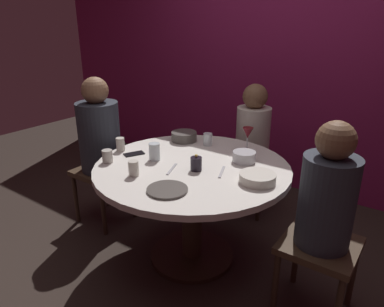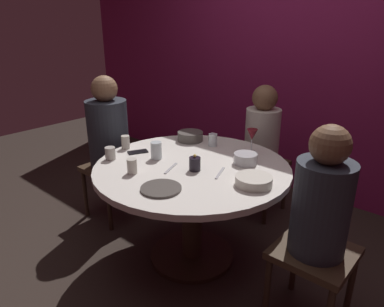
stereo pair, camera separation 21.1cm
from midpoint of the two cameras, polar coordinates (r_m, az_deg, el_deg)
name	(u,v)px [view 1 (the left image)]	position (r m, az deg, el deg)	size (l,w,h in m)	color
ground_plane	(192,256)	(2.69, -2.33, -16.28)	(8.00, 8.00, 0.00)	#2D231E
back_wall	(289,56)	(3.54, 13.65, 15.04)	(6.00, 0.10, 2.60)	maroon
dining_table	(192,186)	(2.39, -2.53, -5.33)	(1.29, 1.29, 0.73)	silver
seated_diner_left	(99,137)	(2.93, -16.74, 2.59)	(0.40, 0.40, 1.22)	#3F2D1E
seated_diner_back	(253,134)	(3.05, 7.87, 3.16)	(0.40, 0.40, 1.13)	#3F2D1E
seated_diner_right	(326,202)	(1.97, 18.05, -7.60)	(0.40, 0.40, 1.17)	#3F2D1E
candle_holder	(196,164)	(2.23, -2.03, -1.70)	(0.07, 0.07, 0.11)	black
wine_glass	(248,134)	(2.55, 6.67, 3.13)	(0.08, 0.08, 0.18)	silver
dinner_plate	(167,190)	(1.99, -7.06, -5.88)	(0.23, 0.23, 0.01)	#4C4742
cell_phone	(134,154)	(2.55, -11.69, -0.09)	(0.07, 0.14, 0.01)	black
bowl_serving_large	(244,157)	(2.38, 5.92, -0.56)	(0.16, 0.16, 0.07)	#B7B7BC
bowl_salad_center	(257,178)	(2.09, 7.71, -4.00)	(0.21, 0.21, 0.06)	beige
bowl_small_white	(184,136)	(2.78, -3.46, 2.75)	(0.20, 0.20, 0.07)	#4C4742
cup_near_candle	(154,152)	(2.41, -8.58, 0.25)	(0.08, 0.08, 0.12)	silver
cup_by_left_diner	(120,144)	(2.63, -13.76, 1.40)	(0.06, 0.06, 0.10)	beige
cup_by_right_diner	(107,156)	(2.44, -15.93, -0.48)	(0.07, 0.07, 0.09)	#B2ADA3
cup_center_front	(208,139)	(2.67, 0.31, 2.28)	(0.07, 0.07, 0.09)	silver
cup_far_edge	(134,168)	(2.20, -12.15, -2.42)	(0.06, 0.06, 0.10)	beige
fork_near_plate	(222,172)	(2.21, 2.13, -3.04)	(0.02, 0.18, 0.01)	#B7B7BC
knife_near_plate	(172,169)	(2.26, -5.95, -2.57)	(0.02, 0.18, 0.01)	#B7B7BC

